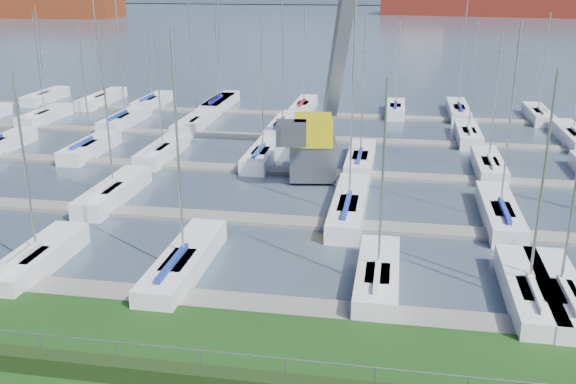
# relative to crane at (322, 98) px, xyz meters

# --- Properties ---
(water) EXTENTS (800.00, 540.00, 0.20)m
(water) POSITION_rel_crane_xyz_m (-0.04, 234.19, -5.73)
(water) COLOR #3B4856
(hedge) EXTENTS (80.00, 0.70, 0.70)m
(hedge) POSITION_rel_crane_xyz_m (-0.04, -26.21, -4.98)
(hedge) COLOR black
(hedge) RESTS_ON grass
(fence) EXTENTS (80.00, 0.04, 0.04)m
(fence) POSITION_rel_crane_xyz_m (-0.04, -25.81, -4.13)
(fence) COLOR gray
(fence) RESTS_ON grass
(docks) EXTENTS (90.00, 41.60, 0.25)m
(docks) POSITION_rel_crane_xyz_m (-0.04, 0.19, -5.55)
(docks) COLOR slate
(docks) RESTS_ON water
(crane) EXTENTS (6.44, 13.21, 22.35)m
(crane) POSITION_rel_crane_xyz_m (0.00, 0.00, 0.00)
(crane) COLOR slate
(crane) RESTS_ON water
(cargo_ship_mid) EXTENTS (92.77, 30.93, 21.50)m
(cargo_ship_mid) POSITION_rel_crane_xyz_m (39.35, 195.47, -1.70)
(cargo_ship_mid) COLOR maroon
(cargo_ship_mid) RESTS_ON water
(sailboat_fleet) EXTENTS (74.34, 50.31, 13.20)m
(sailboat_fleet) POSITION_rel_crane_xyz_m (-1.92, 2.65, 0.09)
(sailboat_fleet) COLOR #1B2495
(sailboat_fleet) RESTS_ON water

